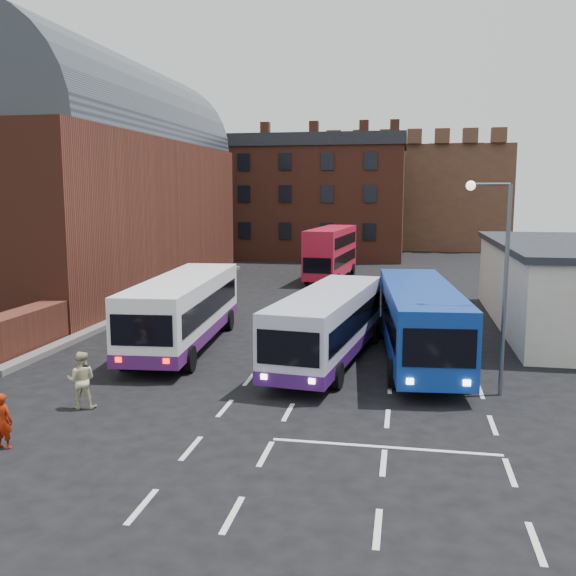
% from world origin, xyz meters
% --- Properties ---
extents(ground, '(180.00, 180.00, 0.00)m').
position_xyz_m(ground, '(0.00, 0.00, 0.00)').
color(ground, black).
extents(railway_station, '(12.00, 28.00, 16.00)m').
position_xyz_m(railway_station, '(-15.50, 21.00, 7.64)').
color(railway_station, '#602B1E').
rests_on(railway_station, ground).
extents(brick_terrace, '(22.00, 10.00, 11.00)m').
position_xyz_m(brick_terrace, '(-6.00, 46.00, 5.50)').
color(brick_terrace, brown).
rests_on(brick_terrace, ground).
extents(castle_keep, '(22.00, 22.00, 12.00)m').
position_xyz_m(castle_keep, '(6.00, 66.00, 6.00)').
color(castle_keep, brown).
rests_on(castle_keep, ground).
extents(bus_white_outbound, '(3.45, 11.26, 3.03)m').
position_xyz_m(bus_white_outbound, '(-3.96, 6.70, 1.79)').
color(bus_white_outbound, white).
rests_on(bus_white_outbound, ground).
extents(bus_white_inbound, '(3.64, 10.55, 2.82)m').
position_xyz_m(bus_white_inbound, '(2.48, 5.22, 1.66)').
color(bus_white_inbound, silver).
rests_on(bus_white_inbound, ground).
extents(bus_blue, '(3.56, 11.33, 3.04)m').
position_xyz_m(bus_blue, '(6.00, 5.93, 1.80)').
color(bus_blue, '#0E3396').
rests_on(bus_blue, ground).
extents(bus_red_double, '(3.11, 10.07, 3.97)m').
position_xyz_m(bus_red_double, '(-0.23, 29.44, 2.11)').
color(bus_red_double, red).
rests_on(bus_red_double, ground).
extents(street_lamp, '(1.43, 0.31, 7.02)m').
position_xyz_m(street_lamp, '(8.36, 2.16, 4.23)').
color(street_lamp, '#555A61').
rests_on(street_lamp, ground).
extents(pedestrian_red, '(0.56, 0.39, 1.49)m').
position_xyz_m(pedestrian_red, '(-4.83, -4.86, 0.74)').
color(pedestrian_red, '#921B06').
rests_on(pedestrian_red, ground).
extents(pedestrian_beige, '(1.01, 0.86, 1.80)m').
position_xyz_m(pedestrian_beige, '(-4.37, -1.56, 0.90)').
color(pedestrian_beige, beige).
rests_on(pedestrian_beige, ground).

